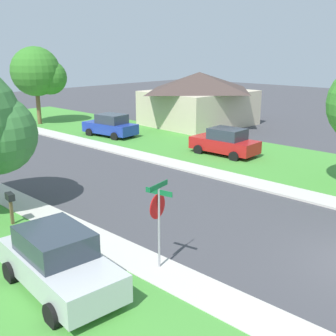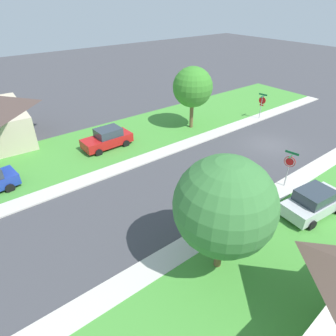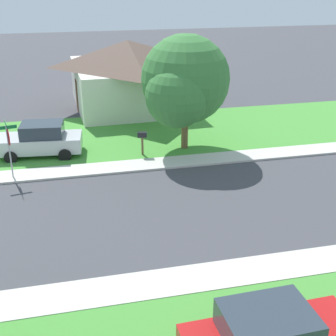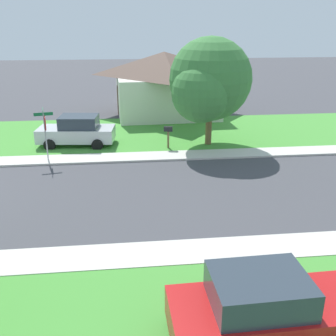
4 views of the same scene
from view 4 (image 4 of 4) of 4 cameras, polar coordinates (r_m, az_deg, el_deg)
The scene contains 9 objects.
sidewalk_east at distance 13.08m, azimuth 9.58°, elevation -11.42°, with size 1.40×56.00×0.10m, color beige.
sidewalk_west at distance 21.43m, azimuth 2.99°, elevation 1.86°, with size 1.40×56.00×0.10m, color beige.
lawn_west at distance 25.88m, azimuth 1.35°, elevation 5.16°, with size 8.00×56.00×0.08m, color #479338.
stop_sign_far_corner at distance 20.91m, azimuth -17.15°, elevation 5.74°, with size 0.91×0.91×2.77m.
car_red_near_corner at distance 9.59m, azimuth 13.53°, elevation -19.12°, with size 2.13×4.35×1.76m.
car_silver_kerbside_mid at distance 23.54m, azimuth -12.87°, elevation 5.18°, with size 2.38×4.47×1.76m.
tree_corner_large at distance 22.30m, azimuth 5.76°, elevation 12.06°, with size 4.91×4.57×6.09m.
house_left_setback at distance 31.38m, azimuth -0.53°, elevation 12.26°, with size 9.32×8.17×4.60m.
mailbox at distance 22.27m, azimuth 0.03°, elevation 5.20°, with size 0.32×0.51×1.31m.
Camera 4 is at (15.33, 8.70, 6.91)m, focal length 42.63 mm.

